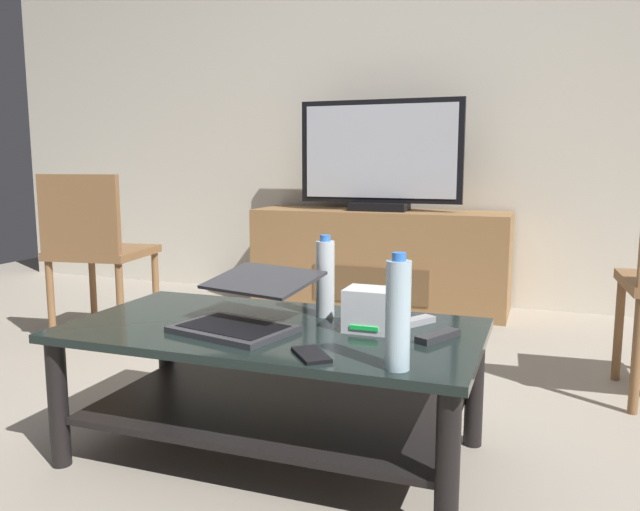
{
  "coord_description": "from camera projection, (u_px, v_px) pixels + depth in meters",
  "views": [
    {
      "loc": [
        0.83,
        -1.75,
        0.93
      ],
      "look_at": [
        0.02,
        0.47,
        0.57
      ],
      "focal_mm": 35.15,
      "sensor_mm": 36.0,
      "label": 1
    }
  ],
  "objects": [
    {
      "name": "ground_plane",
      "position": [
        266.0,
        448.0,
        2.04
      ],
      "size": [
        7.68,
        7.68,
        0.0
      ],
      "primitive_type": "plane",
      "color": "#9E9384"
    },
    {
      "name": "back_wall",
      "position": [
        419.0,
        88.0,
        4.07
      ],
      "size": [
        6.4,
        0.12,
        2.8
      ],
      "primitive_type": "cube",
      "color": "beige",
      "rests_on": "ground"
    },
    {
      "name": "coffee_table",
      "position": [
        273.0,
        366.0,
        1.96
      ],
      "size": [
        1.27,
        0.67,
        0.42
      ],
      "color": "black",
      "rests_on": "ground"
    },
    {
      "name": "media_cabinet",
      "position": [
        379.0,
        259.0,
        3.99
      ],
      "size": [
        1.61,
        0.46,
        0.62
      ],
      "color": "olive",
      "rests_on": "ground"
    },
    {
      "name": "television",
      "position": [
        380.0,
        158.0,
        3.88
      ],
      "size": [
        1.02,
        0.2,
        0.68
      ],
      "color": "black",
      "rests_on": "media_cabinet"
    },
    {
      "name": "side_chair",
      "position": [
        95.0,
        246.0,
        3.16
      ],
      "size": [
        0.5,
        0.5,
        0.87
      ],
      "color": "brown",
      "rests_on": "ground"
    },
    {
      "name": "laptop",
      "position": [
        245.0,
        308.0,
        1.91
      ],
      "size": [
        0.41,
        0.45,
        0.16
      ],
      "color": "#333338",
      "rests_on": "coffee_table"
    },
    {
      "name": "router_box",
      "position": [
        370.0,
        310.0,
        1.88
      ],
      "size": [
        0.14,
        0.12,
        0.13
      ],
      "color": "silver",
      "rests_on": "coffee_table"
    },
    {
      "name": "water_bottle_near",
      "position": [
        325.0,
        278.0,
        2.05
      ],
      "size": [
        0.06,
        0.06,
        0.27
      ],
      "color": "silver",
      "rests_on": "coffee_table"
    },
    {
      "name": "water_bottle_far",
      "position": [
        398.0,
        314.0,
        1.52
      ],
      "size": [
        0.06,
        0.06,
        0.29
      ],
      "color": "silver",
      "rests_on": "coffee_table"
    },
    {
      "name": "cell_phone",
      "position": [
        311.0,
        355.0,
        1.64
      ],
      "size": [
        0.14,
        0.15,
        0.01
      ],
      "primitive_type": "cube",
      "rotation": [
        0.0,
        0.0,
        0.68
      ],
      "color": "black",
      "rests_on": "coffee_table"
    },
    {
      "name": "tv_remote",
      "position": [
        413.0,
        322.0,
        1.95
      ],
      "size": [
        0.12,
        0.16,
        0.02
      ],
      "primitive_type": "cube",
      "rotation": [
        0.0,
        0.0,
        -0.56
      ],
      "color": "#99999E",
      "rests_on": "coffee_table"
    },
    {
      "name": "soundbar_remote",
      "position": [
        438.0,
        336.0,
        1.79
      ],
      "size": [
        0.11,
        0.16,
        0.02
      ],
      "primitive_type": "cube",
      "rotation": [
        0.0,
        0.0,
        -0.47
      ],
      "color": "#2D2D30",
      "rests_on": "coffee_table"
    }
  ]
}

